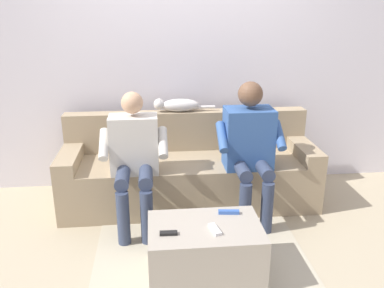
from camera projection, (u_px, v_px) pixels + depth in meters
ground_plane at (198, 242)px, 3.19m from camera, size 8.00×8.00×0.00m
back_wall at (184, 62)px, 3.92m from camera, size 5.10×0.06×2.48m
couch at (189, 172)px, 3.77m from camera, size 2.29×0.73×0.81m
coffee_table at (205, 251)px, 2.73m from camera, size 0.75×0.50×0.39m
person_left_seated at (250, 143)px, 3.39m from camera, size 0.56×0.55×1.18m
person_right_seated at (134, 154)px, 3.27m from camera, size 0.54×0.56×1.12m
cat_on_backrest at (178, 105)px, 3.80m from camera, size 0.58×0.14×0.13m
remote_blue at (229, 212)px, 2.82m from camera, size 0.15×0.05×0.03m
remote_black at (168, 233)px, 2.57m from camera, size 0.11×0.04×0.02m
remote_white at (215, 229)px, 2.61m from camera, size 0.07×0.14×0.02m
floor_rug at (202, 262)px, 2.93m from camera, size 1.56×1.88×0.01m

